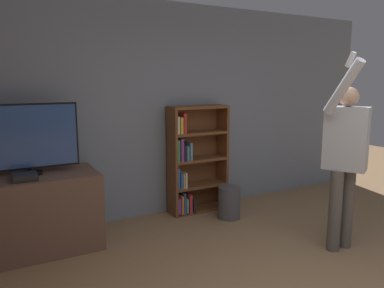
# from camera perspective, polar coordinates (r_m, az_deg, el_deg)

# --- Properties ---
(wall_back) EXTENTS (6.73, 0.06, 2.70)m
(wall_back) POSITION_cam_1_polar(r_m,az_deg,el_deg) (4.86, -3.76, 5.14)
(wall_back) COLOR gray
(wall_back) RESTS_ON ground_plane
(tv_ledge) EXTENTS (1.26, 0.69, 0.79)m
(tv_ledge) POSITION_cam_1_polar(r_m,az_deg,el_deg) (4.19, -22.86, -9.70)
(tv_ledge) COLOR brown
(tv_ledge) RESTS_ON ground_plane
(television) EXTENTS (0.95, 0.22, 0.72)m
(television) POSITION_cam_1_polar(r_m,az_deg,el_deg) (4.05, -23.62, 0.79)
(television) COLOR black
(television) RESTS_ON tv_ledge
(game_console) EXTENTS (0.22, 0.21, 0.06)m
(game_console) POSITION_cam_1_polar(r_m,az_deg,el_deg) (3.91, -24.13, -4.60)
(game_console) COLOR black
(game_console) RESTS_ON tv_ledge
(bookshelf) EXTENTS (0.80, 0.28, 1.41)m
(bookshelf) POSITION_cam_1_polar(r_m,az_deg,el_deg) (4.92, 0.11, -2.71)
(bookshelf) COLOR brown
(bookshelf) RESTS_ON ground_plane
(person) EXTENTS (0.55, 0.55, 1.99)m
(person) POSITION_cam_1_polar(r_m,az_deg,el_deg) (4.05, 22.34, -1.38)
(person) COLOR #56514C
(person) RESTS_ON ground_plane
(waste_bin) EXTENTS (0.29, 0.29, 0.41)m
(waste_bin) POSITION_cam_1_polar(r_m,az_deg,el_deg) (4.83, 5.67, -8.83)
(waste_bin) COLOR #4C4C51
(waste_bin) RESTS_ON ground_plane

